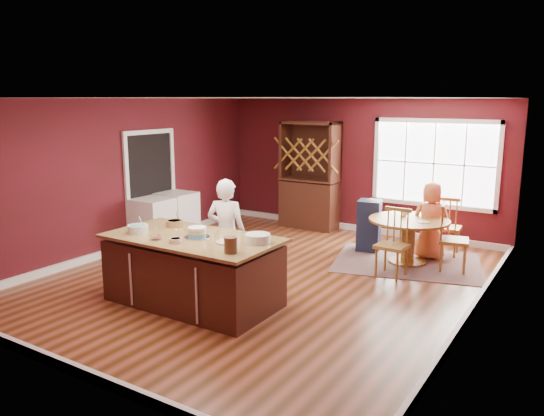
# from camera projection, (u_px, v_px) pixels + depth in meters

# --- Properties ---
(room_shell) EXTENTS (7.00, 7.00, 7.00)m
(room_shell) POSITION_uv_depth(u_px,v_px,m) (267.00, 191.00, 7.85)
(room_shell) COLOR brown
(room_shell) RESTS_ON ground
(window) EXTENTS (2.36, 0.10, 1.66)m
(window) POSITION_uv_depth(u_px,v_px,m) (434.00, 163.00, 9.91)
(window) COLOR white
(window) RESTS_ON room_shell
(doorway) EXTENTS (0.08, 1.26, 2.13)m
(doorway) POSITION_uv_depth(u_px,v_px,m) (151.00, 189.00, 9.96)
(doorway) COLOR white
(doorway) RESTS_ON room_shell
(kitchen_island) EXTENTS (2.31, 1.21, 0.92)m
(kitchen_island) POSITION_uv_depth(u_px,v_px,m) (193.00, 272.00, 7.03)
(kitchen_island) COLOR #3C1C13
(kitchen_island) RESTS_ON ground
(dining_table) EXTENTS (1.31, 1.31, 0.75)m
(dining_table) POSITION_uv_depth(u_px,v_px,m) (409.00, 232.00, 8.76)
(dining_table) COLOR brown
(dining_table) RESTS_ON ground
(baker) EXTENTS (0.66, 0.53, 1.59)m
(baker) POSITION_uv_depth(u_px,v_px,m) (226.00, 233.00, 7.62)
(baker) COLOR white
(baker) RESTS_ON ground
(layer_cake) EXTENTS (0.34, 0.34, 0.14)m
(layer_cake) POSITION_uv_depth(u_px,v_px,m) (197.00, 232.00, 6.88)
(layer_cake) COLOR white
(layer_cake) RESTS_ON kitchen_island
(bowl_blue) EXTENTS (0.27, 0.27, 0.11)m
(bowl_blue) POSITION_uv_depth(u_px,v_px,m) (138.00, 229.00, 7.12)
(bowl_blue) COLOR white
(bowl_blue) RESTS_ON kitchen_island
(bowl_yellow) EXTENTS (0.23, 0.23, 0.09)m
(bowl_yellow) POSITION_uv_depth(u_px,v_px,m) (175.00, 223.00, 7.48)
(bowl_yellow) COLOR #AA6F49
(bowl_yellow) RESTS_ON kitchen_island
(bowl_pink) EXTENTS (0.13, 0.13, 0.05)m
(bowl_pink) POSITION_uv_depth(u_px,v_px,m) (156.00, 238.00, 6.78)
(bowl_pink) COLOR white
(bowl_pink) RESTS_ON kitchen_island
(bowl_olive) EXTENTS (0.16, 0.16, 0.06)m
(bowl_olive) POSITION_uv_depth(u_px,v_px,m) (176.00, 241.00, 6.63)
(bowl_olive) COLOR beige
(bowl_olive) RESTS_ON kitchen_island
(drinking_glass) EXTENTS (0.08, 0.08, 0.16)m
(drinking_glass) POSITION_uv_depth(u_px,v_px,m) (217.00, 237.00, 6.63)
(drinking_glass) COLOR silver
(drinking_glass) RESTS_ON kitchen_island
(dinner_plate) EXTENTS (0.27, 0.27, 0.02)m
(dinner_plate) POSITION_uv_depth(u_px,v_px,m) (226.00, 242.00, 6.64)
(dinner_plate) COLOR beige
(dinner_plate) RESTS_ON kitchen_island
(white_tub) EXTENTS (0.32, 0.32, 0.11)m
(white_tub) POSITION_uv_depth(u_px,v_px,m) (258.00, 238.00, 6.64)
(white_tub) COLOR white
(white_tub) RESTS_ON kitchen_island
(stoneware_crock) EXTENTS (0.16, 0.16, 0.19)m
(stoneware_crock) POSITION_uv_depth(u_px,v_px,m) (231.00, 245.00, 6.19)
(stoneware_crock) COLOR brown
(stoneware_crock) RESTS_ON kitchen_island
(toy_figurine) EXTENTS (0.05, 0.05, 0.08)m
(toy_figurine) POSITION_uv_depth(u_px,v_px,m) (227.00, 247.00, 6.31)
(toy_figurine) COLOR #FFAB12
(toy_figurine) RESTS_ON kitchen_island
(rug) EXTENTS (2.71, 2.34, 0.01)m
(rug) POSITION_uv_depth(u_px,v_px,m) (407.00, 262.00, 8.86)
(rug) COLOR brown
(rug) RESTS_ON ground
(chair_east) EXTENTS (0.52, 0.54, 1.09)m
(chair_east) POSITION_uv_depth(u_px,v_px,m) (454.00, 237.00, 8.35)
(chair_east) COLOR brown
(chair_east) RESTS_ON ground
(chair_south) EXTENTS (0.47, 0.45, 1.07)m
(chair_south) POSITION_uv_depth(u_px,v_px,m) (392.00, 243.00, 8.08)
(chair_south) COLOR brown
(chair_south) RESTS_ON ground
(chair_north) EXTENTS (0.49, 0.47, 1.07)m
(chair_north) POSITION_uv_depth(u_px,v_px,m) (447.00, 225.00, 9.21)
(chair_north) COLOR brown
(chair_north) RESTS_ON ground
(seated_woman) EXTENTS (0.75, 0.61, 1.33)m
(seated_woman) POSITION_uv_depth(u_px,v_px,m) (431.00, 221.00, 8.95)
(seated_woman) COLOR #DD7143
(seated_woman) RESTS_ON ground
(high_chair) EXTENTS (0.47, 0.47, 0.96)m
(high_chair) POSITION_uv_depth(u_px,v_px,m) (369.00, 224.00, 9.48)
(high_chair) COLOR #191F3E
(high_chair) RESTS_ON ground
(toddler) EXTENTS (0.18, 0.14, 0.26)m
(toddler) POSITION_uv_depth(u_px,v_px,m) (374.00, 207.00, 9.38)
(toddler) COLOR #8CA5BF
(toddler) RESTS_ON high_chair
(table_plate) EXTENTS (0.19, 0.19, 0.01)m
(table_plate) POSITION_uv_depth(u_px,v_px,m) (424.00, 222.00, 8.46)
(table_plate) COLOR beige
(table_plate) RESTS_ON dining_table
(table_cup) EXTENTS (0.14, 0.14, 0.09)m
(table_cup) POSITION_uv_depth(u_px,v_px,m) (404.00, 214.00, 8.91)
(table_cup) COLOR white
(table_cup) RESTS_ON dining_table
(hutch) EXTENTS (1.22, 0.51, 2.23)m
(hutch) POSITION_uv_depth(u_px,v_px,m) (310.00, 175.00, 11.08)
(hutch) COLOR black
(hutch) RESTS_ON ground
(washer) EXTENTS (0.64, 0.62, 0.92)m
(washer) POSITION_uv_depth(u_px,v_px,m) (153.00, 224.00, 9.63)
(washer) COLOR white
(washer) RESTS_ON ground
(dryer) EXTENTS (0.65, 0.62, 0.94)m
(dryer) POSITION_uv_depth(u_px,v_px,m) (177.00, 217.00, 10.16)
(dryer) COLOR silver
(dryer) RESTS_ON ground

